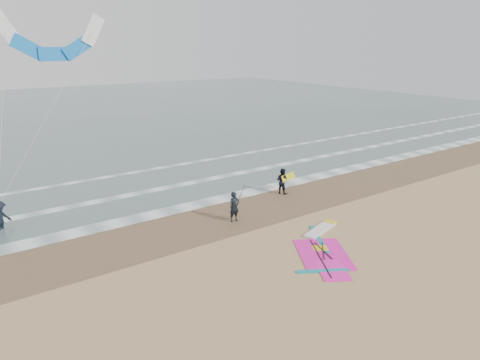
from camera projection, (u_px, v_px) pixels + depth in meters
ground at (317, 253)px, 18.93m from camera, size 120.00×120.00×0.00m
sea_water at (59, 114)px, 56.48m from camera, size 120.00×80.00×0.02m
wet_sand_band at (240, 211)px, 23.62m from camera, size 120.00×5.00×0.01m
foam_waterline at (200, 189)px, 27.09m from camera, size 120.00×9.15×0.02m
windsurf_rig at (323, 247)px, 19.40m from camera, size 5.10×4.83×0.12m
person_standing at (234, 207)px, 22.06m from camera, size 0.60×0.40×1.61m
person_walking at (282, 181)px, 26.26m from camera, size 0.84×0.94×1.61m
held_pole at (239, 199)px, 22.11m from camera, size 0.17×0.86×1.82m
carried_kiteboard at (288, 177)px, 26.33m from camera, size 1.30×0.51×0.39m
surf_kite at (53, 42)px, 24.19m from camera, size 7.50×4.31×9.32m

